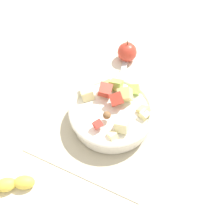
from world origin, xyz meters
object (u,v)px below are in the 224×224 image
(serving_spoon, at_px, (124,67))
(whole_apple, at_px, (127,52))
(banana_whole, at_px, (6,186))
(salad_bowl, at_px, (112,113))

(serving_spoon, relative_size, whole_apple, 3.01)
(whole_apple, relative_size, banana_whole, 0.59)
(serving_spoon, distance_m, whole_apple, 0.05)
(banana_whole, bearing_deg, salad_bowl, 153.41)
(salad_bowl, xyz_separation_m, whole_apple, (-0.27, -0.07, -0.01))
(salad_bowl, xyz_separation_m, banana_whole, (0.31, -0.16, -0.02))
(salad_bowl, relative_size, serving_spoon, 1.04)
(whole_apple, bearing_deg, banana_whole, -8.66)
(whole_apple, bearing_deg, serving_spoon, 12.67)
(salad_bowl, bearing_deg, serving_spoon, -165.41)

